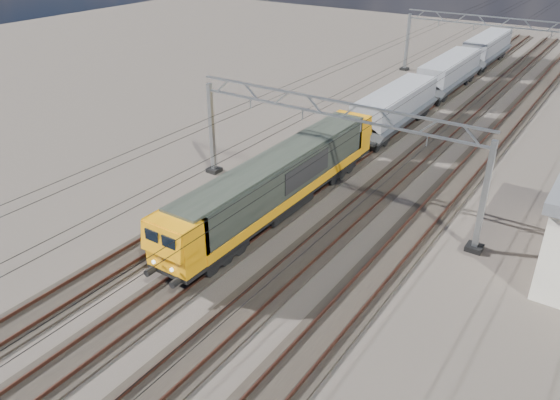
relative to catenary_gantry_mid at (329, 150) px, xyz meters
The scene contains 12 objects.
ground 5.59m from the catenary_gantry_mid, 90.00° to the right, with size 160.00×160.00×0.00m, color #2B2620.
track_outer_west 8.17m from the catenary_gantry_mid, 146.31° to the right, with size 2.60×140.00×0.30m.
track_loco 5.89m from the catenary_gantry_mid, 116.57° to the right, with size 2.60×140.00×0.30m.
track_inner_east 5.89m from the catenary_gantry_mid, 63.43° to the right, with size 2.60×140.00×0.30m.
track_outer_east 8.17m from the catenary_gantry_mid, 33.69° to the right, with size 2.60×140.00×0.30m.
catenary_gantry_mid is the anchor object (origin of this frame).
catenary_gantry_far 36.00m from the catenary_gantry_mid, 90.00° to the left, with size 19.90×0.90×7.11m.
overhead_wires 4.40m from the catenary_gantry_mid, 90.00° to the left, with size 12.03×140.00×0.53m.
locomotive 3.55m from the catenary_gantry_mid, 128.93° to the right, with size 2.76×21.10×3.62m.
hopper_wagon_lead 15.44m from the catenary_gantry_mid, 97.49° to the left, with size 3.38×13.00×3.25m.
hopper_wagon_mid 29.53m from the catenary_gantry_mid, 93.89° to the left, with size 3.38×13.00×3.25m.
hopper_wagon_third 43.70m from the catenary_gantry_mid, 92.63° to the left, with size 3.38×13.00×3.25m.
Camera 1 is at (14.86, -23.65, 16.73)m, focal length 35.00 mm.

